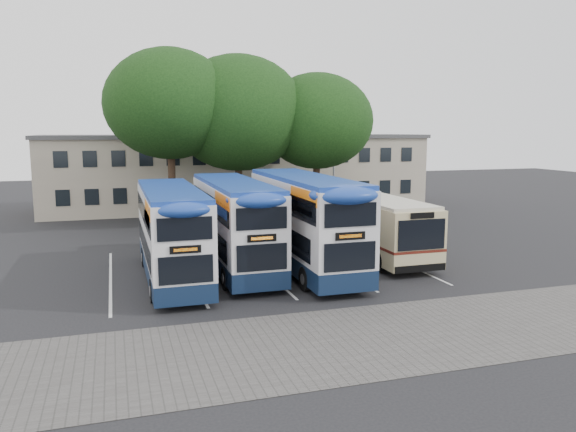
% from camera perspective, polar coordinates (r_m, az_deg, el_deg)
% --- Properties ---
extents(ground, '(120.00, 120.00, 0.00)m').
position_cam_1_polar(ground, '(24.04, 9.17, -7.32)').
color(ground, black).
rests_on(ground, ground).
extents(paving_strip, '(40.00, 6.00, 0.01)m').
position_cam_1_polar(paving_strip, '(18.95, 10.52, -11.80)').
color(paving_strip, '#595654').
rests_on(paving_strip, ground).
extents(bay_lines, '(14.12, 11.00, 0.01)m').
position_cam_1_polar(bay_lines, '(27.30, -2.68, -5.26)').
color(bay_lines, silver).
rests_on(bay_lines, ground).
extents(depot_building, '(32.40, 8.40, 6.20)m').
position_cam_1_polar(depot_building, '(48.87, -5.01, 4.66)').
color(depot_building, '#A79986').
rests_on(depot_building, ground).
extents(lamp_post, '(0.25, 1.05, 9.06)m').
position_cam_1_polar(lamp_post, '(43.83, 4.70, 6.73)').
color(lamp_post, gray).
rests_on(lamp_post, ground).
extents(tree_left, '(8.64, 8.64, 11.99)m').
position_cam_1_polar(tree_left, '(38.76, -11.94, 11.07)').
color(tree_left, black).
rests_on(tree_left, ground).
extents(tree_mid, '(9.48, 9.48, 11.80)m').
position_cam_1_polar(tree_mid, '(39.96, -5.11, 10.37)').
color(tree_mid, black).
rests_on(tree_mid, ground).
extents(tree_right, '(8.10, 8.10, 10.68)m').
position_cam_1_polar(tree_right, '(40.99, 2.95, 9.59)').
color(tree_right, black).
rests_on(tree_right, ground).
extents(bus_dd_left, '(2.39, 9.85, 4.10)m').
position_cam_1_polar(bus_dd_left, '(25.25, -11.76, -1.35)').
color(bus_dd_left, '#10213D').
rests_on(bus_dd_left, ground).
extents(bus_dd_mid, '(2.47, 10.18, 4.24)m').
position_cam_1_polar(bus_dd_mid, '(26.69, -5.46, -0.50)').
color(bus_dd_mid, '#10213D').
rests_on(bus_dd_mid, ground).
extents(bus_dd_right, '(2.60, 10.72, 4.47)m').
position_cam_1_polar(bus_dd_right, '(26.58, 1.67, -0.23)').
color(bus_dd_right, '#10213D').
rests_on(bus_dd_right, ground).
extents(bus_single, '(2.70, 10.61, 3.17)m').
position_cam_1_polar(bus_single, '(30.27, 8.21, -0.49)').
color(bus_single, '#CDBC89').
rests_on(bus_single, ground).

